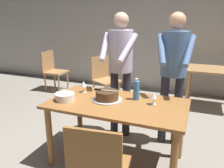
{
  "coord_description": "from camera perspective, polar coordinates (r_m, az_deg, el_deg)",
  "views": [
    {
      "loc": [
        0.82,
        -2.2,
        1.67
      ],
      "look_at": [
        -0.13,
        0.18,
        0.9
      ],
      "focal_mm": 36.36,
      "sensor_mm": 36.0,
      "label": 1
    }
  ],
  "objects": [
    {
      "name": "water_bottle",
      "position": [
        2.59,
        6.11,
        -1.48
      ],
      "size": [
        0.07,
        0.07,
        0.25
      ],
      "color": "#387AC6",
      "rests_on": "main_dining_table"
    },
    {
      "name": "background_chair_1",
      "position": [
        5.41,
        -14.63,
        3.61
      ],
      "size": [
        0.45,
        0.45,
        0.9
      ],
      "color": "tan",
      "rests_on": "ground_plane"
    },
    {
      "name": "back_wall",
      "position": [
        5.25,
        13.01,
        12.83
      ],
      "size": [
        10.0,
        0.12,
        2.7
      ],
      "primitive_type": "cube",
      "color": "#BCB7AD",
      "rests_on": "ground_plane"
    },
    {
      "name": "plate_stack",
      "position": [
        2.64,
        -11.75,
        -3.16
      ],
      "size": [
        0.22,
        0.22,
        0.08
      ],
      "color": "white",
      "rests_on": "main_dining_table"
    },
    {
      "name": "person_standing_beside",
      "position": [
        2.94,
        15.3,
        4.45
      ],
      "size": [
        0.46,
        0.57,
        1.72
      ],
      "color": "#2D2D38",
      "rests_on": "ground_plane"
    },
    {
      "name": "wine_glass_near",
      "position": [
        2.48,
        10.38,
        -2.85
      ],
      "size": [
        0.08,
        0.08,
        0.14
      ],
      "color": "silver",
      "rests_on": "main_dining_table"
    },
    {
      "name": "cake_on_platter",
      "position": [
        2.58,
        -1.23,
        -3.0
      ],
      "size": [
        0.34,
        0.34,
        0.11
      ],
      "color": "silver",
      "rests_on": "main_dining_table"
    },
    {
      "name": "background_table",
      "position": [
        4.61,
        24.18,
        1.54
      ],
      "size": [
        1.0,
        0.7,
        0.74
      ],
      "color": "tan",
      "rests_on": "ground_plane"
    },
    {
      "name": "ground_plane",
      "position": [
        2.88,
        1.16,
        -18.69
      ],
      "size": [
        14.0,
        14.0,
        0.0
      ],
      "primitive_type": "plane",
      "color": "gray"
    },
    {
      "name": "background_chair_2",
      "position": [
        4.56,
        -2.01,
        1.74
      ],
      "size": [
        0.59,
        0.59,
        0.9
      ],
      "color": "tan",
      "rests_on": "ground_plane"
    },
    {
      "name": "chair_near_side",
      "position": [
        1.96,
        -3.42,
        -20.33
      ],
      "size": [
        0.49,
        0.49,
        0.9
      ],
      "color": "#9E6633",
      "rests_on": "ground_plane"
    },
    {
      "name": "wine_glass_far",
      "position": [
        2.85,
        -7.19,
        -0.08
      ],
      "size": [
        0.08,
        0.08,
        0.14
      ],
      "color": "silver",
      "rests_on": "main_dining_table"
    },
    {
      "name": "person_cutting_cake",
      "position": [
        3.06,
        2.15,
        5.51
      ],
      "size": [
        0.47,
        0.55,
        1.72
      ],
      "color": "#2D2D38",
      "rests_on": "ground_plane"
    },
    {
      "name": "main_dining_table",
      "position": [
        2.57,
        1.25,
        -7.1
      ],
      "size": [
        1.52,
        0.84,
        0.75
      ],
      "color": "#9E6633",
      "rests_on": "ground_plane"
    },
    {
      "name": "cake_knife",
      "position": [
        2.58,
        -2.76,
        -1.49
      ],
      "size": [
        0.27,
        0.05,
        0.02
      ],
      "color": "silver",
      "rests_on": "cake_on_platter"
    }
  ]
}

